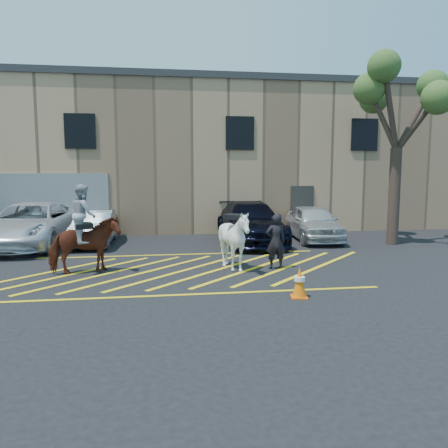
{
  "coord_description": "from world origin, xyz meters",
  "views": [
    {
      "loc": [
        -0.62,
        -12.85,
        2.92
      ],
      "look_at": [
        1.29,
        0.2,
        1.3
      ],
      "focal_mm": 35.0,
      "sensor_mm": 36.0,
      "label": 1
    }
  ],
  "objects": [
    {
      "name": "car_silver_sedan",
      "position": [
        -3.23,
        4.86,
        0.67
      ],
      "size": [
        1.44,
        4.06,
        1.33
      ],
      "primitive_type": "imported",
      "rotation": [
        0.0,
        0.0,
        -0.01
      ],
      "color": "#979EA4",
      "rests_on": "ground"
    },
    {
      "name": "handler",
      "position": [
        2.75,
        -0.39,
        0.82
      ],
      "size": [
        0.6,
        0.39,
        1.64
      ],
      "primitive_type": "imported",
      "rotation": [
        0.0,
        0.0,
        3.14
      ],
      "color": "black",
      "rests_on": "ground"
    },
    {
      "name": "warehouse",
      "position": [
        -0.01,
        11.99,
        3.65
      ],
      "size": [
        32.42,
        10.2,
        7.3
      ],
      "color": "tan",
      "rests_on": "ground"
    },
    {
      "name": "hatching_zone",
      "position": [
        -0.0,
        -0.3,
        0.01
      ],
      "size": [
        12.6,
        5.12,
        0.01
      ],
      "color": "yellow",
      "rests_on": "ground"
    },
    {
      "name": "ground",
      "position": [
        0.0,
        0.0,
        0.0
      ],
      "size": [
        90.0,
        90.0,
        0.0
      ],
      "primitive_type": "plane",
      "color": "black",
      "rests_on": "ground"
    },
    {
      "name": "car_white_pickup",
      "position": [
        -5.57,
        4.75,
        0.84
      ],
      "size": [
        3.3,
        6.27,
        1.68
      ],
      "primitive_type": "imported",
      "rotation": [
        0.0,
        0.0,
        -0.09
      ],
      "color": "white",
      "rests_on": "ground"
    },
    {
      "name": "tree",
      "position": [
        8.49,
        3.19,
        5.69
      ],
      "size": [
        3.99,
        4.37,
        7.31
      ],
      "color": "#46332A",
      "rests_on": "ground"
    },
    {
      "name": "traffic_cone",
      "position": [
        2.52,
        -3.39,
        0.37
      ],
      "size": [
        0.45,
        0.45,
        0.73
      ],
      "color": "#E85809",
      "rests_on": "ground"
    },
    {
      "name": "mounted_bay",
      "position": [
        -2.77,
        -0.22,
        1.03
      ],
      "size": [
        2.09,
        1.36,
        2.54
      ],
      "color": "maroon",
      "rests_on": "ground"
    },
    {
      "name": "car_blue_suv",
      "position": [
        3.0,
        4.48,
        0.82
      ],
      "size": [
        2.39,
        5.67,
        1.63
      ],
      "primitive_type": "imported",
      "rotation": [
        0.0,
        0.0,
        -0.02
      ],
      "color": "black",
      "rests_on": "ground"
    },
    {
      "name": "saddled_white",
      "position": [
        1.51,
        -0.43,
        0.9
      ],
      "size": [
        2.06,
        2.12,
        1.78
      ],
      "color": "white",
      "rests_on": "ground"
    },
    {
      "name": "car_white_suv",
      "position": [
        5.74,
        4.64,
        0.74
      ],
      "size": [
        2.07,
        4.47,
        1.48
      ],
      "primitive_type": "imported",
      "rotation": [
        0.0,
        0.0,
        -0.07
      ],
      "color": "silver",
      "rests_on": "ground"
    }
  ]
}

